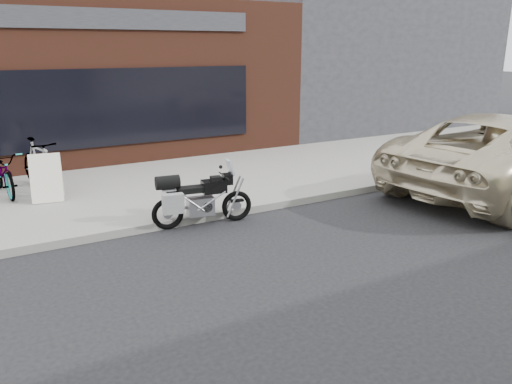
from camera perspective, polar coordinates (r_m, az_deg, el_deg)
ground at (r=6.77m, az=12.82°, el=-12.64°), size 120.00×120.00×0.00m
near_sidewalk at (r=12.44m, az=-9.10°, el=1.38°), size 44.00×6.00×0.15m
storefront at (r=18.44m, az=-23.29°, el=11.95°), size 14.00×10.07×4.50m
neighbour_building at (r=23.11m, az=8.57°, el=15.54°), size 10.00×10.00×6.00m
motorcycle at (r=9.27m, az=-6.84°, el=-0.80°), size 1.92×0.64×1.22m
minivan at (r=12.71m, az=26.65°, el=3.97°), size 6.81×3.90×1.79m
bicycle_front at (r=11.99m, az=-26.89°, el=1.97°), size 0.88×1.90×0.96m
bicycle_rear at (r=12.16m, az=-23.51°, el=2.97°), size 0.98×1.94×1.12m
sandwich_sign at (r=11.18m, az=-22.84°, el=1.59°), size 0.70×0.66×0.98m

